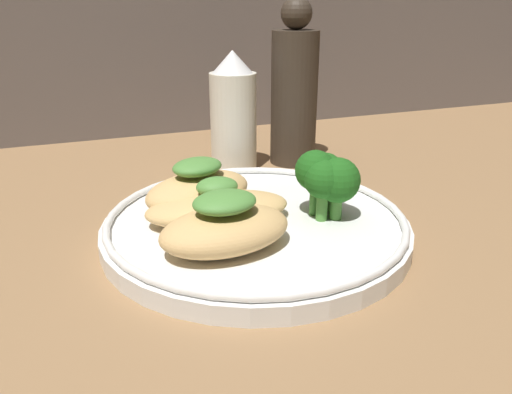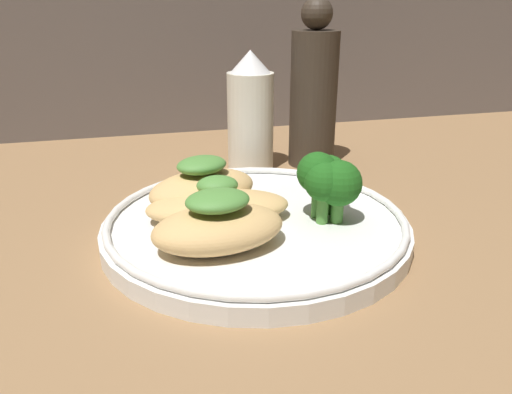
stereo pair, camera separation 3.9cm
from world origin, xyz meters
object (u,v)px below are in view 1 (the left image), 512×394
(broccoli_bunch, at_px, (327,178))
(pepper_grinder, at_px, (294,92))
(plate, at_px, (256,225))
(sauce_bottle, at_px, (233,114))

(broccoli_bunch, relative_size, pepper_grinder, 0.30)
(broccoli_bunch, height_order, pepper_grinder, pepper_grinder)
(plate, height_order, broccoli_bunch, broccoli_bunch)
(plate, relative_size, sauce_bottle, 1.88)
(plate, bearing_deg, pepper_grinder, 56.87)
(broccoli_bunch, xyz_separation_m, pepper_grinder, (0.05, 0.18, 0.03))
(sauce_bottle, bearing_deg, plate, -102.80)
(plate, distance_m, pepper_grinder, 0.21)
(sauce_bottle, relative_size, pepper_grinder, 0.71)
(broccoli_bunch, distance_m, pepper_grinder, 0.19)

